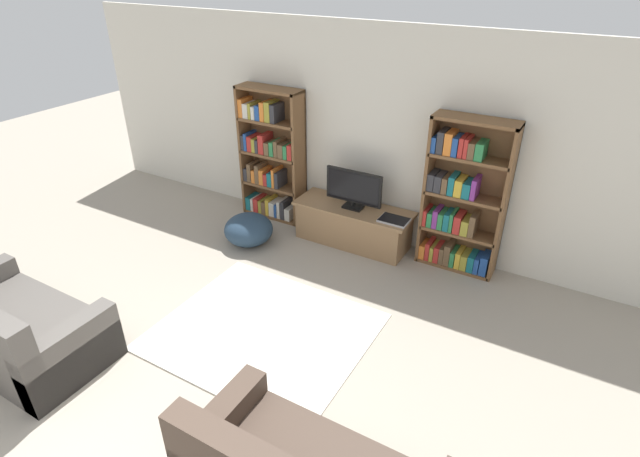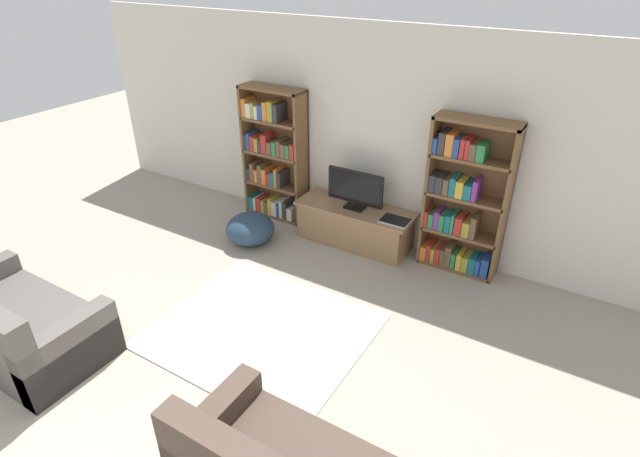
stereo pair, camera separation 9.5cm
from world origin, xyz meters
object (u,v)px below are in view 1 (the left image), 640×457
object	(u,v)px
bookshelf_left	(271,157)
television	(354,189)
tv_stand	(353,225)
laptop	(394,220)
bookshelf_right	(461,201)
couch_left_sectional	(14,330)
beanbag_ottoman	(249,229)

from	to	relation	value
bookshelf_left	television	world-z (taller)	bookshelf_left
tv_stand	laptop	world-z (taller)	laptop
bookshelf_right	laptop	size ratio (longest dim) A/B	5.20
bookshelf_right	tv_stand	size ratio (longest dim) A/B	1.20
television	laptop	size ratio (longest dim) A/B	2.12
laptop	couch_left_sectional	world-z (taller)	couch_left_sectional
couch_left_sectional	television	bearing A→B (deg)	62.31
laptop	couch_left_sectional	bearing A→B (deg)	-125.37
bookshelf_right	laptop	world-z (taller)	bookshelf_right
laptop	bookshelf_right	bearing A→B (deg)	19.08
television	couch_left_sectional	size ratio (longest dim) A/B	0.44
tv_stand	bookshelf_left	bearing A→B (deg)	173.59
bookshelf_left	tv_stand	world-z (taller)	bookshelf_left
television	couch_left_sectional	xyz separation A→B (m)	(-1.73, -3.30, -0.48)
laptop	beanbag_ottoman	world-z (taller)	laptop
laptop	bookshelf_left	bearing A→B (deg)	172.93
laptop	beanbag_ottoman	distance (m)	1.82
television	bookshelf_right	bearing A→B (deg)	7.80
bookshelf_left	laptop	bearing A→B (deg)	-7.07
bookshelf_right	laptop	xyz separation A→B (m)	(-0.68, -0.23, -0.31)
bookshelf_right	television	xyz separation A→B (m)	(-1.24, -0.17, -0.07)
bookshelf_right	couch_left_sectional	size ratio (longest dim) A/B	1.07
beanbag_ottoman	laptop	bearing A→B (deg)	18.96
television	tv_stand	bearing A→B (deg)	90.00
bookshelf_left	bookshelf_right	distance (m)	2.56
bookshelf_right	tv_stand	world-z (taller)	bookshelf_right
tv_stand	television	world-z (taller)	television
bookshelf_left	tv_stand	bearing A→B (deg)	-6.41
tv_stand	laptop	xyz separation A→B (m)	(0.57, -0.09, 0.26)
couch_left_sectional	beanbag_ottoman	world-z (taller)	couch_left_sectional
tv_stand	laptop	distance (m)	0.63
television	laptop	bearing A→B (deg)	-6.47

